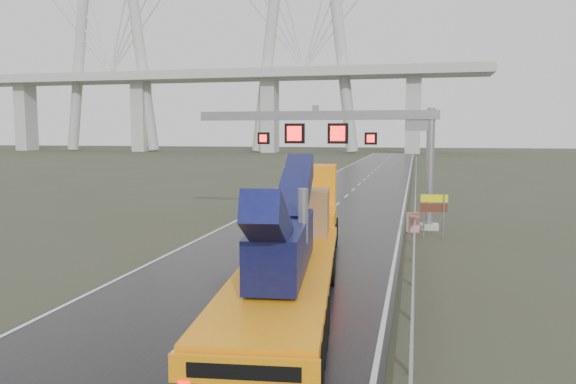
% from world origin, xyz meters
% --- Properties ---
extents(ground, '(400.00, 400.00, 0.00)m').
position_xyz_m(ground, '(0.00, 0.00, 0.00)').
color(ground, '#363A28').
rests_on(ground, ground).
extents(road, '(11.00, 200.00, 0.02)m').
position_xyz_m(road, '(0.00, 40.00, 0.01)').
color(road, black).
rests_on(road, ground).
extents(guardrail, '(0.20, 140.00, 1.40)m').
position_xyz_m(guardrail, '(6.10, 30.00, 0.70)').
color(guardrail, gray).
rests_on(guardrail, ground).
extents(sign_gantry, '(14.90, 1.20, 7.42)m').
position_xyz_m(sign_gantry, '(2.10, 17.99, 5.61)').
color(sign_gantry, beige).
rests_on(sign_gantry, ground).
extents(heavy_haul_truck, '(5.30, 20.88, 4.86)m').
position_xyz_m(heavy_haul_truck, '(1.38, 6.30, 1.88)').
color(heavy_haul_truck, orange).
rests_on(heavy_haul_truck, ground).
extents(exit_sign_pair, '(1.44, 0.23, 2.48)m').
position_xyz_m(exit_sign_pair, '(7.10, 14.85, 1.73)').
color(exit_sign_pair, gray).
rests_on(exit_sign_pair, ground).
extents(striped_barrier, '(0.76, 0.58, 1.14)m').
position_xyz_m(striped_barrier, '(6.00, 16.76, 0.57)').
color(striped_barrier, red).
rests_on(striped_barrier, ground).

